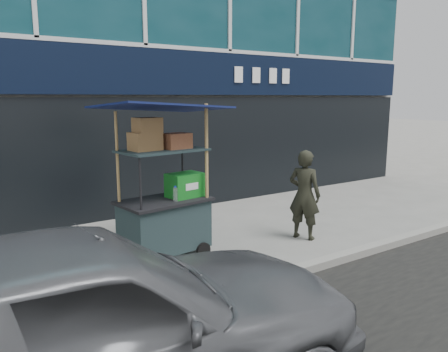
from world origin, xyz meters
TOP-DOWN VIEW (x-y plane):
  - ground at (0.00, 0.00)m, footprint 80.00×80.00m
  - curb at (0.00, -0.20)m, footprint 80.00×0.18m
  - vendor_cart at (-0.87, 1.37)m, footprint 1.89×1.44m
  - vendor_man at (1.52, 0.92)m, footprint 0.56×0.66m
  - parked_car at (-2.95, -1.37)m, footprint 4.65×2.10m

SIDE VIEW (x-z plane):
  - ground at x=0.00m, z-range 0.00..0.00m
  - curb at x=0.00m, z-range 0.00..0.12m
  - vendor_man at x=1.52m, z-range 0.00..1.54m
  - parked_car at x=-2.95m, z-range 0.00..1.55m
  - vendor_cart at x=-0.87m, z-range -0.35..2.01m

